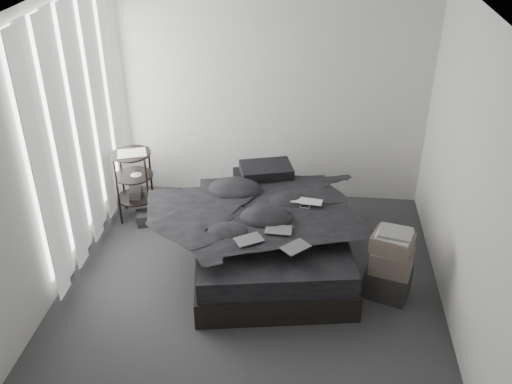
# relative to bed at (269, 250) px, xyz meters

# --- Properties ---
(floor) EXTENTS (3.60, 4.20, 0.01)m
(floor) POSITION_rel_bed_xyz_m (-0.15, -0.71, -0.13)
(floor) COLOR #2F2F31
(floor) RESTS_ON ground
(ceiling) EXTENTS (3.60, 4.20, 0.01)m
(ceiling) POSITION_rel_bed_xyz_m (-0.15, -0.71, 2.47)
(ceiling) COLOR white
(ceiling) RESTS_ON ground
(wall_back) EXTENTS (3.60, 0.01, 2.60)m
(wall_back) POSITION_rel_bed_xyz_m (-0.15, 1.39, 1.17)
(wall_back) COLOR silver
(wall_back) RESTS_ON ground
(wall_left) EXTENTS (0.01, 4.20, 2.60)m
(wall_left) POSITION_rel_bed_xyz_m (-1.95, -0.71, 1.17)
(wall_left) COLOR silver
(wall_left) RESTS_ON ground
(wall_right) EXTENTS (0.01, 4.20, 2.60)m
(wall_right) POSITION_rel_bed_xyz_m (1.65, -0.71, 1.17)
(wall_right) COLOR silver
(wall_right) RESTS_ON ground
(window_left) EXTENTS (0.02, 2.00, 2.30)m
(window_left) POSITION_rel_bed_xyz_m (-1.93, 0.19, 1.22)
(window_left) COLOR white
(window_left) RESTS_ON wall_left
(curtain_left) EXTENTS (0.06, 2.12, 2.48)m
(curtain_left) POSITION_rel_bed_xyz_m (-1.88, 0.19, 1.15)
(curtain_left) COLOR white
(curtain_left) RESTS_ON wall_left
(bed) EXTENTS (1.76, 2.15, 0.26)m
(bed) POSITION_rel_bed_xyz_m (0.00, 0.00, 0.00)
(bed) COLOR black
(bed) RESTS_ON floor
(mattress) EXTENTS (1.70, 2.08, 0.21)m
(mattress) POSITION_rel_bed_xyz_m (0.00, 0.00, 0.23)
(mattress) COLOR black
(mattress) RESTS_ON bed
(duvet) EXTENTS (1.68, 1.87, 0.23)m
(duvet) POSITION_rel_bed_xyz_m (0.01, -0.05, 0.45)
(duvet) COLOR black
(duvet) RESTS_ON mattress
(pillow_lower) EXTENTS (0.64, 0.49, 0.13)m
(pillow_lower) POSITION_rel_bed_xyz_m (-0.17, 0.73, 0.40)
(pillow_lower) COLOR black
(pillow_lower) RESTS_ON mattress
(pillow_upper) EXTENTS (0.62, 0.51, 0.12)m
(pillow_upper) POSITION_rel_bed_xyz_m (-0.10, 0.72, 0.53)
(pillow_upper) COLOR black
(pillow_upper) RESTS_ON pillow_lower
(laptop) EXTENTS (0.34, 0.24, 0.02)m
(laptop) POSITION_rel_bed_xyz_m (0.34, 0.11, 0.58)
(laptop) COLOR silver
(laptop) RESTS_ON duvet
(comic_a) EXTENTS (0.29, 0.26, 0.01)m
(comic_a) POSITION_rel_bed_xyz_m (-0.15, -0.55, 0.57)
(comic_a) COLOR black
(comic_a) RESTS_ON duvet
(comic_b) EXTENTS (0.25, 0.17, 0.01)m
(comic_b) POSITION_rel_bed_xyz_m (0.11, -0.36, 0.57)
(comic_b) COLOR black
(comic_b) RESTS_ON duvet
(comic_c) EXTENTS (0.29, 0.28, 0.01)m
(comic_c) POSITION_rel_bed_xyz_m (0.28, -0.62, 0.58)
(comic_c) COLOR black
(comic_c) RESTS_ON duvet
(side_stand) EXTENTS (0.49, 0.49, 0.79)m
(side_stand) POSITION_rel_bed_xyz_m (-1.59, 0.71, 0.27)
(side_stand) COLOR black
(side_stand) RESTS_ON floor
(papers) EXTENTS (0.36, 0.31, 0.02)m
(papers) POSITION_rel_bed_xyz_m (-1.57, 0.70, 0.67)
(papers) COLOR white
(papers) RESTS_ON side_stand
(floor_books) EXTENTS (0.17, 0.22, 0.14)m
(floor_books) POSITION_rel_bed_xyz_m (-1.48, 0.54, -0.06)
(floor_books) COLOR black
(floor_books) RESTS_ON floor
(box_lower) EXTENTS (0.47, 0.42, 0.29)m
(box_lower) POSITION_rel_bed_xyz_m (1.14, -0.41, 0.01)
(box_lower) COLOR black
(box_lower) RESTS_ON floor
(box_mid) EXTENTS (0.43, 0.38, 0.22)m
(box_mid) POSITION_rel_bed_xyz_m (1.15, -0.42, 0.27)
(box_mid) COLOR #524841
(box_mid) RESTS_ON box_lower
(box_upper) EXTENTS (0.43, 0.40, 0.15)m
(box_upper) POSITION_rel_bed_xyz_m (1.14, -0.41, 0.46)
(box_upper) COLOR #524841
(box_upper) RESTS_ON box_mid
(art_book_white) EXTENTS (0.36, 0.33, 0.03)m
(art_book_white) POSITION_rel_bed_xyz_m (1.14, -0.41, 0.55)
(art_book_white) COLOR silver
(art_book_white) RESTS_ON box_upper
(art_book_snake) EXTENTS (0.34, 0.29, 0.03)m
(art_book_snake) POSITION_rel_bed_xyz_m (1.15, -0.42, 0.58)
(art_book_snake) COLOR silver
(art_book_snake) RESTS_ON art_book_white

